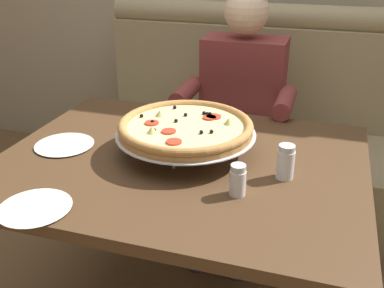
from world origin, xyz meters
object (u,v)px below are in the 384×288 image
object	(u,v)px
booth_bench	(236,141)
pizza	(185,128)
dining_table	(181,179)
diner_main	(238,106)
shaker_pepper_flakes	(238,182)
shaker_parmesan	(285,164)
plate_near_right	(35,206)
plate_near_left	(64,143)

from	to	relation	value
booth_bench	pizza	distance (m)	1.01
dining_table	diner_main	distance (m)	0.70
booth_bench	pizza	bearing A→B (deg)	-90.25
shaker_pepper_flakes	shaker_parmesan	bearing A→B (deg)	50.06
dining_table	plate_near_right	world-z (taller)	plate_near_right
dining_table	plate_near_left	distance (m)	0.46
shaker_pepper_flakes	plate_near_left	distance (m)	0.70
shaker_pepper_flakes	dining_table	bearing A→B (deg)	143.31
booth_bench	plate_near_right	distance (m)	1.47
booth_bench	dining_table	distance (m)	1.00
booth_bench	plate_near_right	size ratio (longest dim) A/B	7.70
shaker_pepper_flakes	booth_bench	bearing A→B (deg)	101.83
booth_bench	shaker_parmesan	distance (m)	1.13
diner_main	pizza	bearing A→B (deg)	-95.60
dining_table	shaker_parmesan	size ratio (longest dim) A/B	11.00
booth_bench	plate_near_left	world-z (taller)	booth_bench
shaker_pepper_flakes	plate_near_right	world-z (taller)	shaker_pepper_flakes
pizza	booth_bench	bearing A→B (deg)	89.75
booth_bench	shaker_pepper_flakes	size ratio (longest dim) A/B	16.22
diner_main	pizza	distance (m)	0.66
shaker_pepper_flakes	plate_near_left	bearing A→B (deg)	167.94
booth_bench	dining_table	xyz separation A→B (m)	(0.00, -0.96, 0.27)
booth_bench	shaker_parmesan	world-z (taller)	booth_bench
diner_main	plate_near_left	distance (m)	0.89
booth_bench	plate_near_right	xyz separation A→B (m)	(-0.29, -1.39, 0.36)
plate_near_left	pizza	bearing A→B (deg)	11.23
booth_bench	shaker_parmesan	bearing A→B (deg)	-69.99
shaker_parmesan	shaker_pepper_flakes	bearing A→B (deg)	-129.94
pizza	dining_table	bearing A→B (deg)	-86.02
plate_near_left	dining_table	bearing A→B (deg)	4.06
booth_bench	shaker_pepper_flakes	bearing A→B (deg)	-78.17
plate_near_left	plate_near_right	xyz separation A→B (m)	(0.15, -0.40, 0.00)
diner_main	shaker_pepper_flakes	distance (m)	0.90
booth_bench	diner_main	xyz separation A→B (m)	(0.06, -0.27, 0.31)
booth_bench	diner_main	bearing A→B (deg)	-77.54
shaker_parmesan	pizza	bearing A→B (deg)	166.58
pizza	plate_near_left	world-z (taller)	pizza
pizza	plate_near_right	bearing A→B (deg)	-120.92
plate_near_right	pizza	bearing A→B (deg)	59.08
dining_table	pizza	size ratio (longest dim) A/B	2.54
dining_table	shaker_parmesan	world-z (taller)	shaker_parmesan
plate_near_left	plate_near_right	bearing A→B (deg)	-69.10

